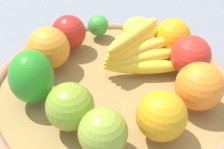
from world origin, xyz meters
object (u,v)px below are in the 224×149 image
at_px(apple_3, 191,55).
at_px(lime_0, 98,25).
at_px(apple_1, 70,107).
at_px(orange_3, 48,48).
at_px(apple_0, 103,132).
at_px(orange_0, 161,116).
at_px(orange_1, 199,86).
at_px(lemon_0, 137,28).
at_px(apple_2, 69,32).
at_px(bell_pepper, 31,77).
at_px(orange_2, 172,37).
at_px(banana_bunch, 139,50).

relative_size(apple_3, lime_0, 1.63).
distance_m(apple_1, lime_0, 0.28).
distance_m(orange_3, apple_0, 0.23).
bearing_deg(orange_0, lime_0, 123.13).
relative_size(orange_1, lemon_0, 1.21).
xyz_separation_m(apple_3, apple_2, (-0.25, 0.03, -0.00)).
relative_size(orange_0, bell_pepper, 0.83).
bearing_deg(orange_2, apple_2, -171.35).
bearing_deg(bell_pepper, banana_bunch, -60.57).
xyz_separation_m(apple_3, orange_3, (-0.27, -0.04, 0.00)).
distance_m(orange_2, apple_0, 0.29).
relative_size(banana_bunch, apple_1, 2.06).
bearing_deg(apple_0, orange_2, 75.04).
distance_m(bell_pepper, orange_3, 0.10).
bearing_deg(apple_1, orange_0, 5.24).
distance_m(orange_2, lime_0, 0.17).
bearing_deg(banana_bunch, orange_2, 48.10).
xyz_separation_m(banana_bunch, lime_0, (-0.11, 0.10, -0.02)).
height_order(banana_bunch, orange_3, orange_3).
bearing_deg(apple_3, apple_1, -134.03).
bearing_deg(apple_2, orange_1, -23.47).
distance_m(banana_bunch, apple_0, 0.21).
relative_size(lemon_0, apple_0, 0.92).
height_order(bell_pepper, orange_3, bell_pepper).
xyz_separation_m(bell_pepper, orange_2, (0.22, 0.20, -0.01)).
relative_size(banana_bunch, apple_3, 2.05).
height_order(bell_pepper, lemon_0, bell_pepper).
xyz_separation_m(bell_pepper, lime_0, (0.05, 0.23, -0.02)).
distance_m(banana_bunch, orange_2, 0.09).
xyz_separation_m(apple_1, orange_1, (0.19, 0.09, 0.00)).
relative_size(bell_pepper, lemon_0, 1.41).
xyz_separation_m(orange_0, orange_2, (-0.00, 0.23, -0.00)).
height_order(banana_bunch, lime_0, banana_bunch).
xyz_separation_m(apple_0, lime_0, (-0.09, 0.31, -0.01)).
bearing_deg(apple_3, orange_3, -170.86).
xyz_separation_m(bell_pepper, orange_1, (0.28, 0.05, -0.01)).
height_order(apple_1, apple_0, apple_1).
height_order(bell_pepper, lime_0, bell_pepper).
xyz_separation_m(bell_pepper, apple_1, (0.08, -0.04, -0.01)).
bearing_deg(apple_3, apple_2, 173.59).
bearing_deg(orange_1, apple_2, 156.53).
distance_m(orange_0, bell_pepper, 0.22).
xyz_separation_m(orange_0, orange_3, (-0.23, 0.13, 0.00)).
relative_size(orange_1, lime_0, 1.71).
distance_m(apple_3, apple_2, 0.25).
relative_size(apple_3, orange_3, 0.93).
bearing_deg(lime_0, apple_1, -83.47).
bearing_deg(lemon_0, orange_3, -136.35).
bearing_deg(apple_3, orange_2, 122.51).
bearing_deg(apple_2, lemon_0, 27.79).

